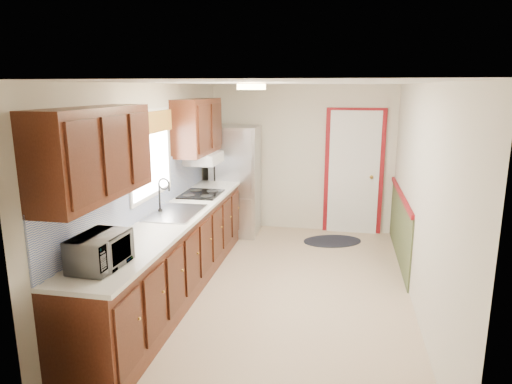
% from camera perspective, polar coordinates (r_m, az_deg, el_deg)
% --- Properties ---
extents(room_shell, '(3.20, 5.20, 2.52)m').
position_cam_1_polar(room_shell, '(5.16, 3.15, 0.01)').
color(room_shell, tan).
rests_on(room_shell, ground).
extents(kitchen_run, '(0.63, 4.00, 2.20)m').
position_cam_1_polar(kitchen_run, '(5.29, -10.75, -4.23)').
color(kitchen_run, '#3D190D').
rests_on(kitchen_run, ground).
extents(back_wall_trim, '(1.12, 2.30, 2.08)m').
position_cam_1_polar(back_wall_trim, '(7.35, 13.22, 1.11)').
color(back_wall_trim, maroon).
rests_on(back_wall_trim, ground).
extents(ceiling_fixture, '(0.30, 0.30, 0.06)m').
position_cam_1_polar(ceiling_fixture, '(4.88, -0.59, 13.03)').
color(ceiling_fixture, '#FFD88C').
rests_on(ceiling_fixture, room_shell).
extents(microwave, '(0.30, 0.51, 0.34)m').
position_cam_1_polar(microwave, '(3.86, -18.96, -6.60)').
color(microwave, white).
rests_on(microwave, kitchen_run).
extents(refrigerator, '(0.76, 0.75, 1.76)m').
position_cam_1_polar(refrigerator, '(7.38, -2.55, 1.42)').
color(refrigerator, '#B7B7BC').
rests_on(refrigerator, ground).
extents(rug, '(1.05, 0.85, 0.01)m').
position_cam_1_polar(rug, '(7.27, 9.52, -6.06)').
color(rug, black).
rests_on(rug, ground).
extents(cooktop, '(0.50, 0.60, 0.02)m').
position_cam_1_polar(cooktop, '(6.19, -6.89, -0.25)').
color(cooktop, black).
rests_on(cooktop, kitchen_run).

